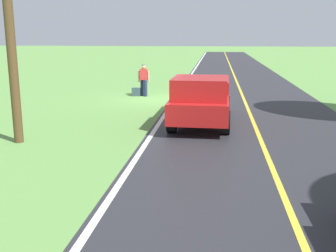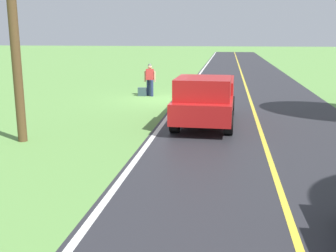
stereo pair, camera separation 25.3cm
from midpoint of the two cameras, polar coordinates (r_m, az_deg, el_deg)
name	(u,v)px [view 2 (the right image)]	position (r m, az deg, el deg)	size (l,w,h in m)	color
ground_plane	(163,99)	(20.76, -0.35, 3.81)	(200.00, 200.00, 0.00)	#609347
road_surface	(251,101)	(20.57, 11.98, 3.45)	(7.41, 120.00, 0.00)	#28282D
lane_edge_line	(181,100)	(20.64, 2.15, 3.76)	(0.16, 117.60, 0.00)	silver
lane_centre_line	(251,101)	(20.57, 11.98, 3.46)	(0.14, 117.60, 0.00)	gold
hitchhiker_walking	(150,78)	(21.84, -2.24, 6.84)	(0.62, 0.51, 1.75)	navy
suitcase_carried	(142,92)	(21.91, -3.34, 4.86)	(0.20, 0.46, 0.45)	#384C56
pickup_truck_passing	(205,98)	(14.82, 5.78, 3.90)	(2.20, 5.45, 1.82)	#B21919
utility_pole_roadside	(13,15)	(12.93, -20.61, 14.50)	(0.28, 0.28, 7.60)	brown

